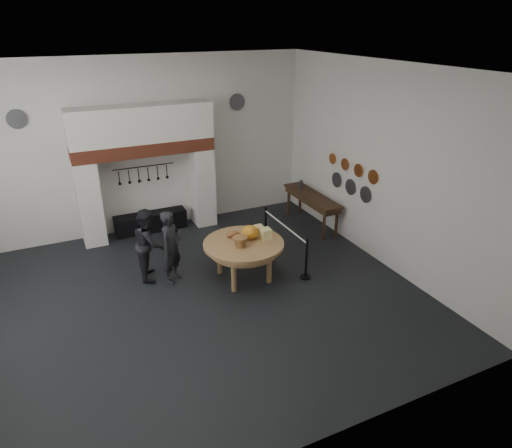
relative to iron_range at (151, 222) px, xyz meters
name	(u,v)px	position (x,y,z in m)	size (l,w,h in m)	color
floor	(195,300)	(0.00, -3.72, -0.25)	(9.00, 8.00, 0.02)	black
ceiling	(180,70)	(0.00, -3.72, 4.25)	(9.00, 8.00, 0.02)	silver
wall_back	(141,147)	(0.00, 0.28, 2.00)	(9.00, 0.02, 4.50)	silver
wall_front	(296,312)	(0.00, -7.72, 2.00)	(9.00, 0.02, 4.50)	silver
wall_right	(382,167)	(4.50, -3.72, 2.00)	(0.02, 8.00, 4.50)	silver
chimney_pier_left	(90,203)	(-1.48, -0.07, 0.82)	(0.55, 0.70, 2.15)	silver
chimney_pier_right	(202,186)	(1.48, -0.07, 0.82)	(0.55, 0.70, 2.15)	silver
hearth_brick_band	(144,148)	(0.00, -0.07, 2.06)	(3.50, 0.72, 0.32)	#9E442B
chimney_hood	(141,123)	(0.00, -0.07, 2.67)	(3.50, 0.70, 0.90)	silver
iron_range	(151,222)	(0.00, 0.00, 0.00)	(1.90, 0.45, 0.50)	black
utensil_rail	(144,166)	(0.00, 0.20, 1.50)	(0.02, 0.02, 1.60)	black
work_table	(244,244)	(1.28, -3.34, 0.59)	(1.74, 1.74, 0.07)	tan
pumpkin	(250,232)	(1.48, -3.24, 0.78)	(0.36, 0.36, 0.31)	orange
cheese_block_big	(266,234)	(1.78, -3.39, 0.74)	(0.22, 0.22, 0.24)	#E0DA86
cheese_block_small	(259,230)	(1.76, -3.09, 0.72)	(0.18, 0.18, 0.20)	#F2D390
wicker_basket	(240,242)	(1.13, -3.49, 0.73)	(0.32, 0.32, 0.22)	olive
bread_loaf	(233,234)	(1.18, -2.99, 0.69)	(0.31, 0.18, 0.13)	#935934
visitor_near	(172,247)	(-0.16, -2.79, 0.57)	(0.60, 0.39, 1.64)	black
visitor_far	(149,244)	(-0.56, -2.39, 0.55)	(0.78, 0.61, 1.61)	black
side_table	(312,196)	(4.10, -1.55, 0.62)	(0.55, 2.20, 0.06)	#3A2715
pewter_jug	(301,184)	(4.10, -0.95, 0.76)	(0.12, 0.12, 0.22)	#4F5055
copper_pan_a	(373,177)	(4.46, -3.52, 1.70)	(0.34, 0.34, 0.03)	#C6662D
copper_pan_b	(358,170)	(4.46, -2.97, 1.70)	(0.32, 0.32, 0.03)	#C6662D
copper_pan_c	(345,164)	(4.46, -2.42, 1.70)	(0.30, 0.30, 0.03)	#C6662D
copper_pan_d	(333,159)	(4.46, -1.87, 1.70)	(0.28, 0.28, 0.03)	#C6662D
pewter_plate_left	(366,195)	(4.46, -3.32, 1.20)	(0.40, 0.40, 0.03)	#4C4C51
pewter_plate_mid	(350,187)	(4.46, -2.72, 1.20)	(0.40, 0.40, 0.03)	#4C4C51
pewter_plate_right	(337,180)	(4.46, -2.12, 1.20)	(0.40, 0.40, 0.03)	#4C4C51
pewter_plate_back_left	(17,119)	(-2.70, 0.24, 2.95)	(0.44, 0.44, 0.03)	#4C4C51
pewter_plate_back_right	(237,102)	(2.70, 0.24, 2.95)	(0.44, 0.44, 0.03)	#4C4C51
barrier_post_near	(306,260)	(2.51, -3.93, 0.20)	(0.05, 0.05, 0.90)	black
barrier_post_far	(266,226)	(2.51, -1.93, 0.20)	(0.05, 0.05, 0.90)	black
barrier_rope	(285,226)	(2.51, -2.93, 0.60)	(0.04, 0.04, 2.00)	silver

